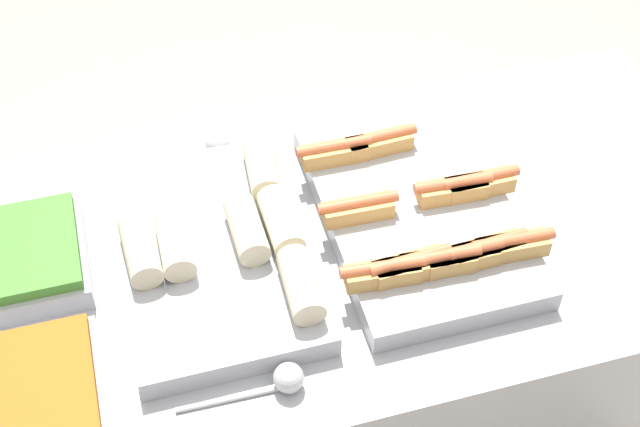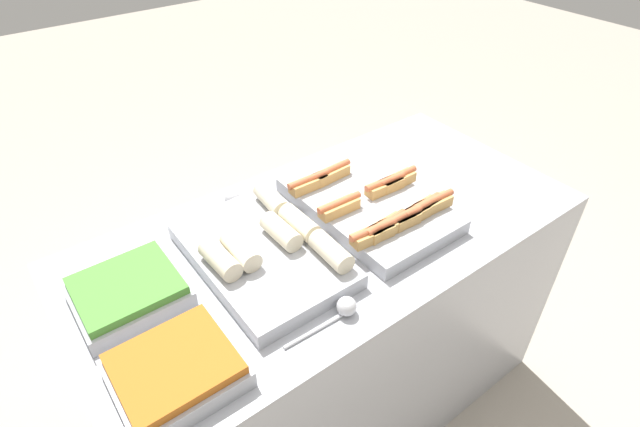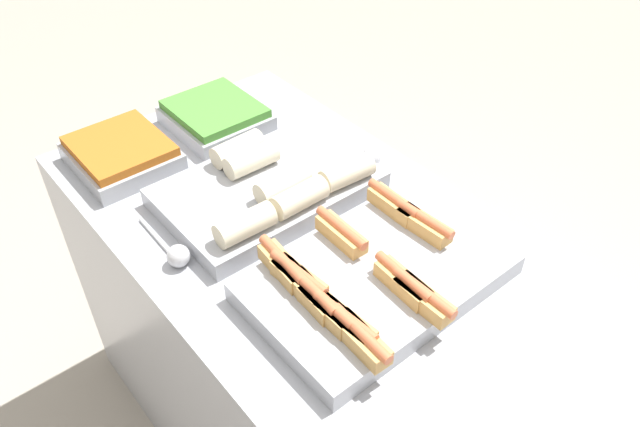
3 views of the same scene
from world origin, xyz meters
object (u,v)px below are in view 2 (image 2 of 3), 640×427
at_px(tray_hotdogs, 370,204).
at_px(tray_side_front, 176,371).
at_px(serving_spoon_far, 230,200).
at_px(tray_side_back, 128,293).
at_px(tray_wraps, 265,250).
at_px(serving_spoon_near, 343,309).

xyz_separation_m(tray_hotdogs, tray_side_front, (-0.77, -0.21, -0.00)).
distance_m(tray_side_front, serving_spoon_far, 0.67).
distance_m(tray_side_back, serving_spoon_far, 0.48).
bearing_deg(serving_spoon_far, tray_side_front, -128.91).
bearing_deg(tray_hotdogs, serving_spoon_far, 137.88).
distance_m(tray_wraps, tray_side_front, 0.44).
bearing_deg(tray_wraps, tray_side_front, -149.34).
distance_m(tray_wraps, serving_spoon_far, 0.30).
distance_m(tray_wraps, serving_spoon_near, 0.30).
height_order(tray_wraps, serving_spoon_near, tray_wraps).
height_order(tray_wraps, tray_side_back, tray_wraps).
relative_size(tray_hotdogs, tray_side_back, 2.02).
relative_size(tray_wraps, tray_side_back, 1.92).
distance_m(tray_hotdogs, serving_spoon_near, 0.45).
relative_size(tray_hotdogs, serving_spoon_far, 2.60).
distance_m(tray_side_front, serving_spoon_near, 0.43).
bearing_deg(serving_spoon_far, tray_wraps, -98.65).
bearing_deg(serving_spoon_near, tray_side_front, 169.83).
xyz_separation_m(tray_hotdogs, serving_spoon_near, (-0.34, -0.28, -0.01)).
height_order(tray_hotdogs, tray_side_front, tray_hotdogs).
bearing_deg(tray_wraps, serving_spoon_far, 81.35).
distance_m(tray_hotdogs, serving_spoon_far, 0.47).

